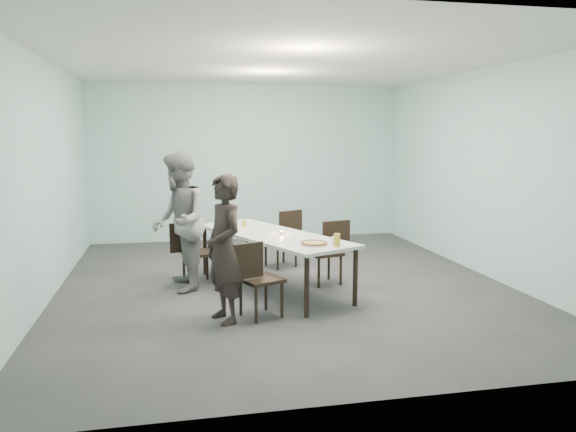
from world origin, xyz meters
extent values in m
plane|color=#333335|center=(0.00, 0.00, 0.00)|extent=(7.00, 7.00, 0.00)
cube|color=#ACD9D6|center=(0.00, 3.50, 1.50)|extent=(6.00, 0.02, 3.00)
cube|color=#ACD9D6|center=(0.00, -3.50, 1.50)|extent=(6.00, 0.02, 3.00)
cube|color=#ACD9D6|center=(-3.00, 0.00, 1.50)|extent=(0.02, 7.00, 3.00)
cube|color=#ACD9D6|center=(3.00, 0.00, 1.50)|extent=(0.02, 7.00, 3.00)
cube|color=white|center=(0.00, 0.00, 3.00)|extent=(6.00, 7.00, 0.02)
cube|color=white|center=(-0.18, -0.17, 0.73)|extent=(1.89, 2.74, 0.04)
cylinder|color=black|center=(-0.02, -1.44, 0.35)|extent=(0.06, 0.06, 0.71)
cylinder|color=black|center=(-1.02, 0.79, 0.35)|extent=(0.06, 0.06, 0.71)
cylinder|color=black|center=(0.66, -1.13, 0.35)|extent=(0.06, 0.06, 0.71)
cylinder|color=black|center=(-0.35, 1.09, 0.35)|extent=(0.06, 0.06, 0.71)
cube|color=black|center=(-0.52, -1.30, 0.43)|extent=(0.55, 0.55, 0.04)
cube|color=black|center=(-0.69, -1.37, 0.67)|extent=(0.40, 0.20, 0.40)
cylinder|color=black|center=(-0.61, -1.52, 0.21)|extent=(0.04, 0.04, 0.41)
cylinder|color=black|center=(-0.74, -1.20, 0.21)|extent=(0.04, 0.04, 0.41)
cylinder|color=black|center=(-0.30, -1.39, 0.21)|extent=(0.04, 0.04, 0.41)
cylinder|color=black|center=(-0.43, -1.07, 0.21)|extent=(0.04, 0.04, 0.41)
cube|color=black|center=(-1.13, 0.28, 0.43)|extent=(0.51, 0.51, 0.04)
cube|color=black|center=(-1.32, 0.23, 0.67)|extent=(0.42, 0.14, 0.40)
cylinder|color=black|center=(-1.25, 0.07, 0.21)|extent=(0.04, 0.04, 0.41)
cylinder|color=black|center=(-1.34, 0.40, 0.21)|extent=(0.04, 0.04, 0.41)
cylinder|color=black|center=(-0.93, 0.16, 0.21)|extent=(0.04, 0.04, 0.41)
cylinder|color=black|center=(-1.01, 0.49, 0.21)|extent=(0.04, 0.04, 0.41)
cube|color=black|center=(0.56, -0.07, 0.43)|extent=(0.50, 0.50, 0.04)
cube|color=black|center=(0.74, -0.03, 0.67)|extent=(0.42, 0.13, 0.40)
cylinder|color=black|center=(0.69, 0.13, 0.21)|extent=(0.04, 0.04, 0.41)
cylinder|color=black|center=(0.76, -0.20, 0.21)|extent=(0.04, 0.04, 0.41)
cylinder|color=black|center=(0.36, 0.06, 0.21)|extent=(0.04, 0.04, 0.41)
cylinder|color=black|center=(0.43, -0.28, 0.21)|extent=(0.04, 0.04, 0.41)
cube|color=black|center=(0.17, 1.05, 0.43)|extent=(0.55, 0.55, 0.04)
cube|color=black|center=(0.35, 1.12, 0.67)|extent=(0.40, 0.20, 0.40)
cylinder|color=black|center=(0.26, 1.27, 0.21)|extent=(0.04, 0.04, 0.41)
cylinder|color=black|center=(0.39, 0.96, 0.21)|extent=(0.04, 0.04, 0.41)
cylinder|color=black|center=(-0.05, 1.14, 0.21)|extent=(0.04, 0.04, 0.41)
cylinder|color=black|center=(0.08, 0.82, 0.21)|extent=(0.04, 0.04, 0.41)
imported|color=black|center=(-0.93, -1.37, 0.82)|extent=(0.57, 0.69, 1.63)
imported|color=gray|center=(-1.39, 0.02, 0.92)|extent=(0.73, 0.92, 1.83)
cylinder|color=white|center=(0.17, -1.03, 0.76)|extent=(0.34, 0.34, 0.01)
cylinder|color=#E0C57F|center=(0.17, -1.03, 0.77)|extent=(0.30, 0.30, 0.01)
torus|color=brown|center=(0.17, -1.03, 0.77)|extent=(0.32, 0.32, 0.03)
cylinder|color=white|center=(0.09, -0.65, 0.76)|extent=(0.18, 0.18, 0.01)
cylinder|color=gold|center=(0.41, -1.17, 0.82)|extent=(0.08, 0.08, 0.15)
cylinder|color=silver|center=(0.42, -1.03, 0.80)|extent=(0.08, 0.08, 0.09)
cylinder|color=silver|center=(-0.07, -0.24, 0.77)|extent=(0.06, 0.06, 0.03)
cylinder|color=orange|center=(-0.07, -0.24, 0.79)|extent=(0.04, 0.04, 0.01)
cylinder|color=gold|center=(-0.47, 0.48, 0.79)|extent=(0.07, 0.07, 0.08)
cube|color=silver|center=(-0.72, 0.57, 0.75)|extent=(0.36, 0.32, 0.01)
camera|label=1|loc=(-1.49, -7.38, 2.06)|focal=35.00mm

